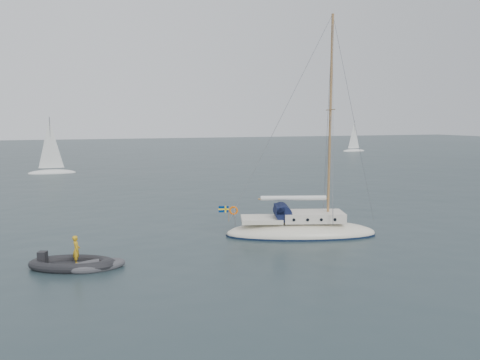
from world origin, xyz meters
name	(u,v)px	position (x,y,z in m)	size (l,w,h in m)	color
ground	(268,241)	(0.00, 0.00, 0.00)	(300.00, 300.00, 0.00)	black
sailboat	(301,219)	(2.32, 0.38, 1.02)	(9.42, 2.82, 13.42)	beige
dinghy	(97,266)	(-9.49, -2.08, 0.16)	(2.60, 1.18, 0.37)	#47474C
rib	(72,263)	(-10.59, -1.55, 0.25)	(4.12, 1.87, 1.59)	black
distant_yacht_c	(51,148)	(-12.95, 40.30, 3.28)	(5.79, 3.09, 7.68)	silver
distant_yacht_b	(354,137)	(47.48, 63.45, 3.04)	(5.37, 2.86, 7.11)	silver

